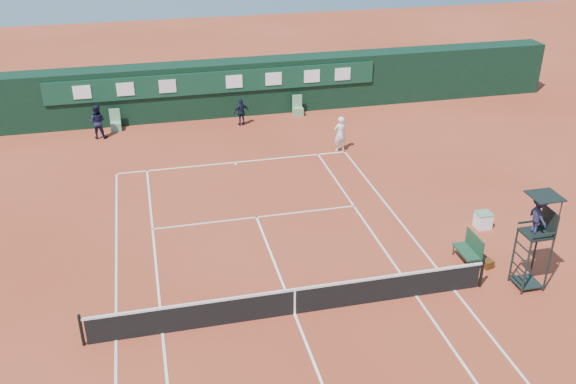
% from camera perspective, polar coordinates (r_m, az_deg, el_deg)
% --- Properties ---
extents(ground, '(90.00, 90.00, 0.00)m').
position_cam_1_polar(ground, '(20.58, 0.59, -10.78)').
color(ground, '#A64127').
rests_on(ground, ground).
extents(court_lines, '(11.05, 23.85, 0.01)m').
position_cam_1_polar(court_lines, '(20.57, 0.59, -10.77)').
color(court_lines, white).
rests_on(court_lines, ground).
extents(tennis_net, '(12.90, 0.10, 1.10)m').
position_cam_1_polar(tennis_net, '(20.27, 0.59, -9.64)').
color(tennis_net, black).
rests_on(tennis_net, ground).
extents(back_wall, '(40.00, 1.65, 3.00)m').
position_cam_1_polar(back_wall, '(36.47, -6.56, 9.12)').
color(back_wall, black).
rests_on(back_wall, ground).
extents(linesman_chair_left, '(0.55, 0.50, 1.15)m').
position_cam_1_polar(linesman_chair_left, '(35.49, -15.06, 5.80)').
color(linesman_chair_left, '#5E8F6C').
rests_on(linesman_chair_left, ground).
extents(linesman_chair_right, '(0.55, 0.50, 1.15)m').
position_cam_1_polar(linesman_chair_right, '(36.45, 0.88, 7.31)').
color(linesman_chair_right, '#649969').
rests_on(linesman_chair_right, ground).
extents(umpire_chair, '(0.96, 0.95, 3.42)m').
position_cam_1_polar(umpire_chair, '(21.97, 21.34, -2.53)').
color(umpire_chair, black).
rests_on(umpire_chair, ground).
extents(player_bench, '(0.56, 1.20, 1.10)m').
position_cam_1_polar(player_bench, '(23.57, 15.90, -4.78)').
color(player_bench, '#183E29').
rests_on(player_bench, ground).
extents(tennis_bag, '(0.49, 0.82, 0.29)m').
position_cam_1_polar(tennis_bag, '(23.82, 16.98, -5.87)').
color(tennis_bag, black).
rests_on(tennis_bag, ground).
extents(cooler, '(0.57, 0.57, 0.65)m').
position_cam_1_polar(cooler, '(26.06, 16.95, -2.39)').
color(cooler, white).
rests_on(cooler, ground).
extents(tennis_ball, '(0.07, 0.07, 0.07)m').
position_cam_1_polar(tennis_ball, '(26.13, 6.07, -1.92)').
color(tennis_ball, '#BFCF30').
rests_on(tennis_ball, ground).
extents(player, '(0.73, 0.55, 1.80)m').
position_cam_1_polar(player, '(31.59, 4.66, 5.17)').
color(player, white).
rests_on(player, ground).
extents(ball_kid_left, '(1.00, 0.85, 1.79)m').
position_cam_1_polar(ball_kid_left, '(34.50, -16.59, 6.02)').
color(ball_kid_left, black).
rests_on(ball_kid_left, ground).
extents(ball_kid_right, '(0.94, 0.59, 1.49)m').
position_cam_1_polar(ball_kid_right, '(34.94, -4.17, 7.09)').
color(ball_kid_right, black).
rests_on(ball_kid_right, ground).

